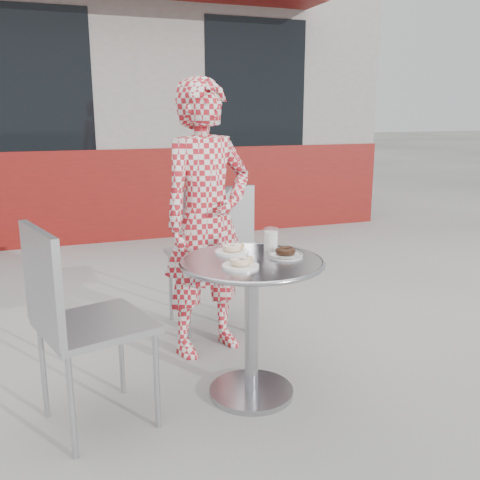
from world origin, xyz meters
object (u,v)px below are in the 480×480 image
object	(u,v)px
bistro_table	(252,294)
plate_near	(241,263)
seated_person	(207,220)
milk_cup	(271,240)
plate_far	(232,249)
chair_far	(208,284)
chair_left	(95,365)
plate_checker	(285,254)

from	to	relation	value
bistro_table	plate_near	size ratio (longest dim) A/B	4.20
bistro_table	plate_near	xyz separation A→B (m)	(-0.09, -0.09, 0.19)
seated_person	milk_cup	distance (m)	0.50
plate_far	plate_near	distance (m)	0.26
chair_far	plate_far	distance (m)	0.88
chair_left	seated_person	world-z (taller)	seated_person
plate_near	milk_cup	world-z (taller)	milk_cup
chair_left	bistro_table	bearing A→B (deg)	-106.07
seated_person	plate_checker	world-z (taller)	seated_person
seated_person	plate_far	size ratio (longest dim) A/B	9.41
plate_near	milk_cup	distance (m)	0.34
seated_person	plate_near	size ratio (longest dim) A/B	9.38
chair_far	plate_near	size ratio (longest dim) A/B	5.69
bistro_table	plate_checker	bearing A→B (deg)	1.24
seated_person	chair_left	bearing A→B (deg)	-157.23
bistro_table	chair_far	distance (m)	0.95
bistro_table	chair_far	bearing A→B (deg)	86.54
plate_far	milk_cup	distance (m)	0.20
plate_far	plate_near	size ratio (longest dim) A/B	1.00
bistro_table	plate_checker	size ratio (longest dim) A/B	4.06
plate_far	plate_checker	bearing A→B (deg)	-35.29
chair_left	plate_far	distance (m)	0.84
bistro_table	chair_left	size ratio (longest dim) A/B	0.75
plate_far	plate_near	world-z (taller)	same
chair_far	bistro_table	bearing A→B (deg)	83.25
bistro_table	plate_checker	distance (m)	0.26
bistro_table	plate_far	bearing A→B (deg)	105.18
plate_near	plate_checker	xyz separation A→B (m)	(0.27, 0.10, -0.00)
bistro_table	chair_left	world-z (taller)	chair_left
milk_cup	chair_left	bearing A→B (deg)	-171.28
milk_cup	chair_far	bearing A→B (deg)	97.47
chair_far	milk_cup	xyz separation A→B (m)	(0.10, -0.78, 0.46)
bistro_table	plate_checker	xyz separation A→B (m)	(0.18, 0.00, 0.19)
seated_person	plate_far	xyz separation A→B (m)	(-0.00, -0.44, -0.07)
seated_person	milk_cup	world-z (taller)	seated_person
seated_person	milk_cup	size ratio (longest dim) A/B	13.52
seated_person	milk_cup	bearing A→B (deg)	-83.42
chair_left	plate_checker	bearing A→B (deg)	-105.81
plate_near	chair_left	bearing A→B (deg)	171.75
plate_far	milk_cup	bearing A→B (deg)	-5.04
chair_left	plate_far	size ratio (longest dim) A/B	5.59
bistro_table	milk_cup	size ratio (longest dim) A/B	6.05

